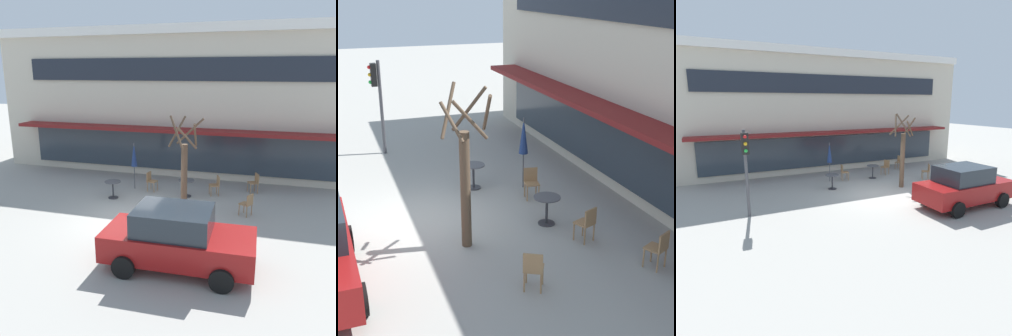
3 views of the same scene
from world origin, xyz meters
TOP-DOWN VIEW (x-y plane):
  - ground_plane at (0.00, 0.00)m, footprint 80.00×80.00m
  - building_facade at (0.00, 9.97)m, footprint 19.80×9.10m
  - cafe_table_near_wall at (1.39, 3.15)m, footprint 0.70×0.70m
  - cafe_table_streetside at (-1.65, 2.08)m, footprint 0.70×0.70m
  - patio_umbrella_green_folded at (-1.19, 3.52)m, footprint 0.28×0.28m
  - cafe_chair_0 at (4.26, 4.51)m, footprint 0.53×0.53m
  - cafe_chair_1 at (2.62, 3.65)m, footprint 0.52×0.52m
  - cafe_chair_2 at (-0.36, 3.44)m, footprint 0.46×0.46m
  - cafe_chair_3 at (4.12, 1.61)m, footprint 0.54×0.54m
  - parked_sedan at (2.45, -2.67)m, footprint 4.24×2.10m
  - street_tree at (1.81, 0.89)m, footprint 1.25×1.21m

SIDE VIEW (x-z plane):
  - ground_plane at x=0.00m, z-range 0.00..0.00m
  - cafe_table_near_wall at x=1.39m, z-range 0.14..0.90m
  - cafe_table_streetside at x=-1.65m, z-range 0.14..0.90m
  - cafe_chair_0 at x=4.26m, z-range 0.08..0.97m
  - cafe_chair_1 at x=2.62m, z-range 0.08..0.97m
  - cafe_chair_2 at x=-0.36m, z-range 0.08..0.97m
  - cafe_chair_3 at x=4.12m, z-range 0.08..0.97m
  - parked_sedan at x=2.45m, z-range 0.00..1.76m
  - patio_umbrella_green_folded at x=-1.19m, z-range 0.53..2.73m
  - street_tree at x=1.81m, z-range -0.16..3.70m
  - building_facade at x=0.00m, z-range 0.00..7.58m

